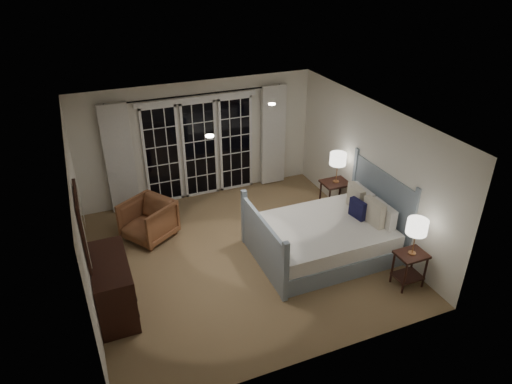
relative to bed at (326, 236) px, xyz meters
name	(u,v)px	position (x,y,z in m)	size (l,w,h in m)	color
floor	(242,255)	(-1.41, 0.47, -0.34)	(5.00, 5.00, 0.00)	#806345
ceiling	(240,121)	(-1.41, 0.47, 2.16)	(5.00, 5.00, 0.00)	white
wall_left	(81,224)	(-3.91, 0.47, 0.91)	(0.02, 5.00, 2.50)	silver
wall_right	(369,168)	(1.09, 0.47, 0.91)	(0.02, 5.00, 2.50)	silver
wall_back	(199,140)	(-1.41, 2.97, 0.91)	(5.00, 0.02, 2.50)	silver
wall_front	(315,286)	(-1.41, -2.03, 0.91)	(5.00, 0.02, 2.50)	silver
french_doors	(200,148)	(-1.41, 2.93, 0.75)	(2.50, 0.04, 2.20)	black
curtain_rod	(197,95)	(-1.41, 2.87, 1.91)	(0.03, 0.03, 3.50)	black
curtain_left	(119,159)	(-3.06, 2.85, 0.81)	(0.55, 0.10, 2.25)	silver
curtain_right	(273,136)	(0.24, 2.85, 0.81)	(0.55, 0.10, 2.25)	silver
downlight_a	(272,104)	(-0.61, 1.07, 2.15)	(0.12, 0.12, 0.01)	white
downlight_b	(210,136)	(-2.01, 0.07, 2.15)	(0.12, 0.12, 0.01)	white
bed	(326,236)	(0.00, 0.00, 0.00)	(2.37, 1.71, 1.39)	gray
nightstand_left	(410,264)	(0.77, -1.28, 0.05)	(0.47, 0.37, 0.61)	black
nightstand_right	(335,192)	(0.84, 1.13, 0.13)	(0.54, 0.44, 0.71)	black
lamp_left	(417,227)	(0.77, -1.28, 0.76)	(0.32, 0.32, 0.61)	#C0814C
lamp_right	(338,159)	(0.84, 1.13, 0.86)	(0.32, 0.32, 0.62)	#C0814C
armchair	(148,220)	(-2.81, 1.65, 0.03)	(0.81, 0.83, 0.76)	brown
dresser	(113,286)	(-3.64, -0.10, 0.10)	(0.53, 1.25, 0.89)	black
mirror	(82,226)	(-3.88, -0.10, 1.21)	(0.05, 0.85, 1.00)	black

